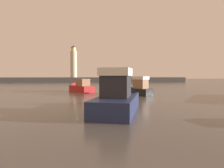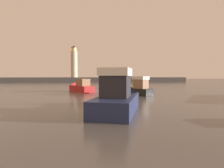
{
  "view_description": "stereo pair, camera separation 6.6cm",
  "coord_description": "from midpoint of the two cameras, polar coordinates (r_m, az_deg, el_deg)",
  "views": [
    {
      "loc": [
        -1.12,
        -1.38,
        2.51
      ],
      "look_at": [
        1.35,
        18.43,
        1.62
      ],
      "focal_mm": 30.07,
      "sensor_mm": 36.0,
      "label": 1
    },
    {
      "loc": [
        -1.06,
        -1.38,
        2.51
      ],
      "look_at": [
        1.35,
        18.43,
        1.62
      ],
      "focal_mm": 30.07,
      "sensor_mm": 36.0,
      "label": 2
    }
  ],
  "objects": [
    {
      "name": "breakwater",
      "position": [
        72.64,
        -6.08,
        1.29
      ],
      "size": [
        74.4,
        4.43,
        1.84
      ],
      "primitive_type": "cube",
      "color": "#423F3D",
      "rests_on": "ground_plane"
    },
    {
      "name": "motorboat_4",
      "position": [
        25.01,
        6.59,
        -1.47
      ],
      "size": [
        4.41,
        5.62,
        2.67
      ],
      "color": "black",
      "rests_on": "ground_plane"
    },
    {
      "name": "lighthouse",
      "position": [
        73.01,
        -11.42,
        6.46
      ],
      "size": [
        2.44,
        2.44,
        12.04
      ],
      "color": "beige",
      "rests_on": "breakwater"
    },
    {
      "name": "motorboat_0",
      "position": [
        29.97,
        -9.87,
        -0.98
      ],
      "size": [
        4.66,
        6.41,
        2.35
      ],
      "color": "#B21E1E",
      "rests_on": "ground_plane"
    },
    {
      "name": "motorboat_2",
      "position": [
        14.19,
        2.59,
        -4.04
      ],
      "size": [
        4.99,
        8.55,
        3.6
      ],
      "color": "#1E284C",
      "rests_on": "ground_plane"
    },
    {
      "name": "ground_plane",
      "position": [
        37.1,
        -5.24,
        -1.33
      ],
      "size": [
        220.0,
        220.0,
        0.0
      ],
      "primitive_type": "plane",
      "color": "#4C4742"
    }
  ]
}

